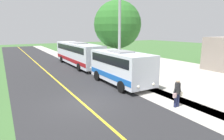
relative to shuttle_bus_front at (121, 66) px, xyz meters
The scene contains 9 objects.
ground_plane 5.51m from the shuttle_bus_front, 30.10° to the left, with size 120.00×120.00×0.00m, color #3D6633.
road_surface 5.51m from the shuttle_bus_front, 30.10° to the left, with size 8.00×100.00×0.01m, color #28282B.
sidewalk 3.15m from the shuttle_bus_front, 103.41° to the left, with size 2.40×100.00×0.01m, color #B2ADA3.
road_centre_line 5.51m from the shuttle_bus_front, 30.10° to the left, with size 0.16×100.00×0.00m, color gold.
shuttle_bus_front is the anchor object (origin of this frame).
transit_bus_rear 10.29m from the shuttle_bus_front, 89.82° to the right, with size 2.72×11.46×3.04m.
pedestrian_with_bags 6.04m from the shuttle_bus_front, 91.48° to the left, with size 0.72×0.34×1.74m.
street_light_pole 3.01m from the shuttle_bus_front, 108.55° to the right, with size 1.97×0.24×8.06m.
tree_curbside 6.86m from the shuttle_bus_front, 119.03° to the right, with size 5.29×5.29×7.86m.
Camera 1 is at (4.13, 10.69, 4.57)m, focal length 30.29 mm.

